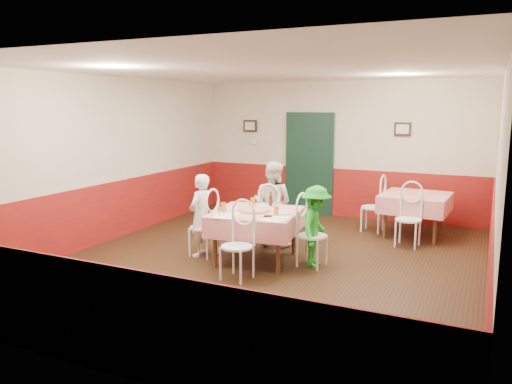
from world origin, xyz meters
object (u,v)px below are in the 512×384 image
at_px(chair_second_a, 373,207).
at_px(pizza, 254,210).
at_px(glass_a, 223,208).
at_px(chair_far, 271,219).
at_px(glass_c, 253,202).
at_px(diner_left, 200,215).
at_px(chair_right, 312,236).
at_px(wallet, 268,216).
at_px(beer_bottle, 271,200).
at_px(glass_b, 276,211).
at_px(chair_near, 237,247).
at_px(chair_second_b, 408,220).
at_px(second_table, 415,215).
at_px(diner_far, 272,204).
at_px(diner_right, 316,227).
at_px(main_table, 256,236).
at_px(chair_left, 204,227).

height_order(chair_second_a, pizza, chair_second_a).
bearing_deg(glass_a, chair_far, 76.71).
relative_size(glass_c, diner_left, 0.10).
bearing_deg(chair_right, wallet, 131.83).
relative_size(chair_right, beer_bottle, 4.40).
relative_size(pizza, glass_b, 3.28).
relative_size(chair_right, chair_near, 1.00).
bearing_deg(chair_second_b, beer_bottle, -140.23).
distance_m(chair_right, diner_left, 1.76).
bearing_deg(pizza, diner_left, -173.28).
bearing_deg(beer_bottle, chair_second_b, 36.11).
height_order(chair_right, pizza, chair_right).
xyz_separation_m(chair_near, glass_b, (0.27, 0.70, 0.38)).
xyz_separation_m(chair_second_b, beer_bottle, (-1.87, -1.37, 0.41)).
height_order(glass_c, beer_bottle, beer_bottle).
bearing_deg(chair_second_a, second_table, 93.66).
relative_size(chair_far, chair_second_a, 1.00).
xyz_separation_m(chair_far, glass_c, (-0.11, -0.49, 0.37)).
xyz_separation_m(second_table, chair_second_a, (-0.75, 0.00, 0.08)).
bearing_deg(diner_left, chair_right, 98.53).
xyz_separation_m(second_table, chair_near, (-1.82, -3.36, 0.08)).
relative_size(chair_second_b, glass_c, 7.14).
height_order(second_table, beer_bottle, beer_bottle).
distance_m(glass_a, diner_far, 1.22).
distance_m(chair_far, glass_b, 1.16).
height_order(second_table, diner_far, diner_far).
bearing_deg(diner_right, second_table, -29.18).
distance_m(chair_near, pizza, 0.89).
distance_m(chair_near, diner_right, 1.25).
height_order(chair_far, glass_c, chair_far).
bearing_deg(chair_second_a, chair_second_b, 48.66).
bearing_deg(pizza, wallet, -36.37).
distance_m(chair_second_b, pizza, 2.67).
bearing_deg(beer_bottle, chair_right, -20.04).
xyz_separation_m(chair_second_b, glass_b, (-1.55, -1.91, 0.38)).
relative_size(chair_second_b, pizza, 2.10).
bearing_deg(chair_far, wallet, 103.29).
relative_size(main_table, chair_second_a, 1.36).
bearing_deg(pizza, main_table, 53.42).
xyz_separation_m(glass_a, glass_b, (0.77, 0.16, -0.01)).
distance_m(chair_far, wallet, 1.23).
bearing_deg(wallet, glass_b, 53.81).
relative_size(chair_second_a, diner_right, 0.76).
bearing_deg(diner_far, second_table, -138.58).
bearing_deg(beer_bottle, main_table, -98.39).
xyz_separation_m(chair_left, glass_c, (0.62, 0.47, 0.37)).
height_order(glass_a, glass_b, glass_a).
bearing_deg(beer_bottle, glass_a, -122.57).
bearing_deg(second_table, diner_far, -141.64).
xyz_separation_m(glass_b, diner_far, (-0.51, 1.03, -0.12)).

